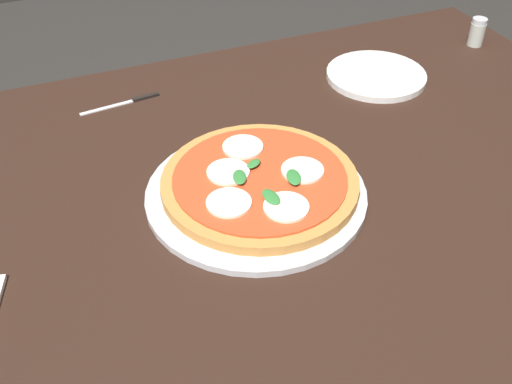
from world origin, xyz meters
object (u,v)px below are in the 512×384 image
object	(u,v)px
plate_white	(376,75)
pepper_shaker	(477,32)
dining_table	(273,213)
pizza	(260,182)
knife	(130,101)
serving_tray	(256,194)

from	to	relation	value
plate_white	pepper_shaker	bearing A→B (deg)	9.51
pepper_shaker	plate_white	bearing A→B (deg)	-170.49
dining_table	pizza	world-z (taller)	pizza
knife	pepper_shaker	world-z (taller)	pepper_shaker
plate_white	knife	size ratio (longest dim) A/B	1.30
serving_tray	pizza	distance (m)	0.02
dining_table	pizza	xyz separation A→B (m)	(-0.04, -0.03, 0.11)
knife	pepper_shaker	distance (m)	0.85
knife	serving_tray	bearing A→B (deg)	-72.42
pepper_shaker	dining_table	bearing A→B (deg)	-156.36
dining_table	serving_tray	world-z (taller)	serving_tray
dining_table	pepper_shaker	xyz separation A→B (m)	(0.67, 0.29, 0.12)
pizza	plate_white	bearing A→B (deg)	34.23
plate_white	serving_tray	bearing A→B (deg)	-145.65
dining_table	serving_tray	xyz separation A→B (m)	(-0.05, -0.04, 0.09)
pizza	pepper_shaker	bearing A→B (deg)	24.46
plate_white	pepper_shaker	distance (m)	0.32
serving_tray	knife	size ratio (longest dim) A/B	2.20
pizza	pepper_shaker	xyz separation A→B (m)	(0.71, 0.32, 0.01)
serving_tray	knife	world-z (taller)	serving_tray
plate_white	knife	distance (m)	0.54
dining_table	plate_white	distance (m)	0.44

